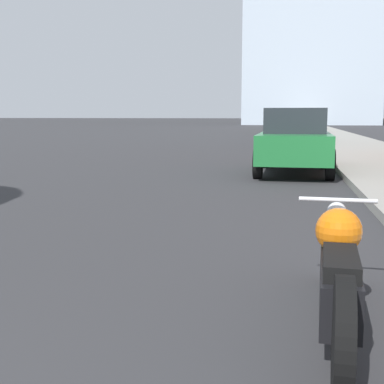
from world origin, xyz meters
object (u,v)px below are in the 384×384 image
(parked_car_green, at_px, (295,140))
(motorcycle, at_px, (338,271))
(parked_car_silver, at_px, (289,127))
(parked_car_white, at_px, (285,122))
(parked_car_yellow, at_px, (286,121))

(parked_car_green, bearing_deg, motorcycle, -87.69)
(motorcycle, relative_size, parked_car_silver, 0.54)
(parked_car_green, height_order, parked_car_white, parked_car_white)
(parked_car_silver, bearing_deg, parked_car_yellow, 90.75)
(parked_car_white, xyz_separation_m, parked_car_yellow, (0.07, 10.26, -0.04))
(motorcycle, bearing_deg, parked_car_yellow, 94.28)
(motorcycle, relative_size, parked_car_yellow, 0.60)
(motorcycle, height_order, parked_car_green, parked_car_green)
(parked_car_white, bearing_deg, parked_car_green, -84.32)
(parked_car_green, relative_size, parked_car_white, 0.96)
(motorcycle, bearing_deg, parked_car_silver, 94.37)
(parked_car_yellow, bearing_deg, parked_car_silver, -88.38)
(motorcycle, bearing_deg, parked_car_green, 94.68)
(parked_car_yellow, bearing_deg, motorcycle, -88.30)
(parked_car_silver, relative_size, parked_car_yellow, 1.12)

